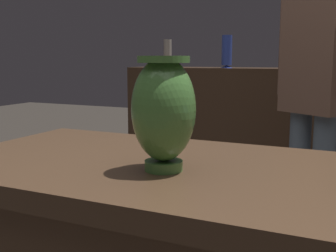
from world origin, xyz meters
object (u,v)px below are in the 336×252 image
at_px(shelf_vase_far_left, 168,54).
at_px(shelf_vase_left, 227,52).
at_px(vase_centerpiece, 164,110).
at_px(visitor_center_back, 315,83).

bearing_deg(shelf_vase_far_left, shelf_vase_left, -8.96).
xyz_separation_m(vase_centerpiece, visitor_center_back, (0.19, 1.37, -0.01)).
relative_size(vase_centerpiece, shelf_vase_left, 1.11).
relative_size(shelf_vase_left, visitor_center_back, 0.15).
bearing_deg(shelf_vase_far_left, visitor_center_back, -36.05).
height_order(vase_centerpiece, shelf_vase_far_left, shelf_vase_far_left).
bearing_deg(visitor_center_back, shelf_vase_far_left, -3.93).
height_order(shelf_vase_left, visitor_center_back, visitor_center_back).
distance_m(vase_centerpiece, shelf_vase_far_left, 2.50).
bearing_deg(vase_centerpiece, shelf_vase_far_left, 114.80).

